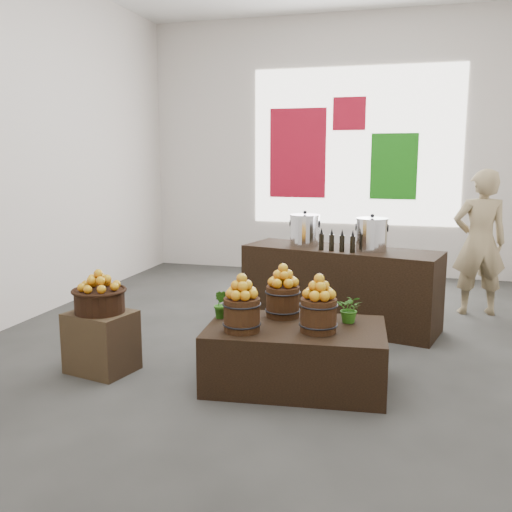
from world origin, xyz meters
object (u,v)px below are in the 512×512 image
(counter, at_px, (340,287))
(stock_pot_center, at_px, (372,235))
(display_table, at_px, (296,355))
(shopper, at_px, (479,243))
(stock_pot_left, at_px, (305,231))
(crate, at_px, (102,342))
(wicker_basket, at_px, (100,301))

(counter, bearing_deg, stock_pot_center, 0.00)
(display_table, height_order, shopper, shopper)
(stock_pot_left, bearing_deg, display_table, -81.19)
(stock_pot_center, distance_m, shopper, 1.55)
(crate, height_order, counter, counter)
(wicker_basket, xyz_separation_m, display_table, (1.69, 0.16, -0.38))
(counter, distance_m, shopper, 1.81)
(wicker_basket, distance_m, display_table, 1.74)
(stock_pot_center, bearing_deg, stock_pot_left, 166.83)
(crate, relative_size, shopper, 0.31)
(crate, bearing_deg, shopper, 40.52)
(counter, height_order, stock_pot_center, stock_pot_center)
(shopper, bearing_deg, crate, 29.40)
(display_table, bearing_deg, counter, 80.18)
(stock_pot_center, relative_size, shopper, 0.19)
(wicker_basket, bearing_deg, display_table, 5.46)
(stock_pot_left, bearing_deg, shopper, 22.88)
(display_table, relative_size, counter, 0.68)
(crate, height_order, shopper, shopper)
(counter, xyz_separation_m, shopper, (1.50, 0.91, 0.42))
(shopper, bearing_deg, stock_pot_center, 28.94)
(stock_pot_left, bearing_deg, counter, -13.17)
(display_table, xyz_separation_m, counter, (0.13, 1.77, 0.19))
(display_table, bearing_deg, shopper, 53.06)
(display_table, bearing_deg, stock_pot_left, 93.30)
(wicker_basket, height_order, counter, counter)
(crate, distance_m, shopper, 4.41)
(wicker_basket, height_order, stock_pot_center, stock_pot_center)
(crate, relative_size, counter, 0.25)
(crate, bearing_deg, counter, 46.67)
(display_table, xyz_separation_m, shopper, (1.64, 2.68, 0.61))
(wicker_basket, bearing_deg, crate, 0.00)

